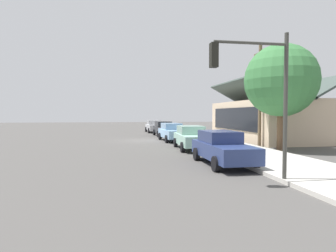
# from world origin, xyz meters

# --- Properties ---
(ground_plane) EXTENTS (120.00, 120.00, 0.00)m
(ground_plane) POSITION_xyz_m (0.00, 0.00, 0.00)
(ground_plane) COLOR #4C4947
(sidewalk_curb) EXTENTS (60.00, 4.20, 0.16)m
(sidewalk_curb) POSITION_xyz_m (0.00, 5.60, 0.08)
(sidewalk_curb) COLOR beige
(sidewalk_curb) RESTS_ON ground
(car_silver) EXTENTS (4.77, 2.15, 1.59)m
(car_silver) POSITION_xyz_m (-11.37, 2.60, 0.82)
(car_silver) COLOR silver
(car_silver) RESTS_ON ground
(car_charcoal) EXTENTS (4.55, 2.07, 1.59)m
(car_charcoal) POSITION_xyz_m (-5.01, 2.86, 0.81)
(car_charcoal) COLOR #2D3035
(car_charcoal) RESTS_ON ground
(car_skyblue) EXTENTS (4.94, 2.08, 1.59)m
(car_skyblue) POSITION_xyz_m (1.04, 2.67, 0.82)
(car_skyblue) COLOR #8CB7E0
(car_skyblue) RESTS_ON ground
(car_seafoam) EXTENTS (4.94, 2.21, 1.59)m
(car_seafoam) POSITION_xyz_m (7.16, 2.87, 0.82)
(car_seafoam) COLOR #9ED1BC
(car_seafoam) RESTS_ON ground
(car_navy) EXTENTS (4.87, 1.97, 1.59)m
(car_navy) POSITION_xyz_m (13.30, 2.78, 0.82)
(car_navy) COLOR navy
(car_navy) RESTS_ON ground
(storefront_building) EXTENTS (13.15, 7.32, 5.59)m
(storefront_building) POSITION_xyz_m (1.10, 11.98, 1.94)
(storefront_building) COLOR #CCB293
(storefront_building) RESTS_ON ground
(shade_tree) EXTENTS (4.75, 4.75, 7.00)m
(shade_tree) POSITION_xyz_m (8.95, 8.43, 4.60)
(shade_tree) COLOR brown
(shade_tree) RESTS_ON ground
(traffic_light_main) EXTENTS (0.37, 2.79, 5.20)m
(traffic_light_main) POSITION_xyz_m (17.25, 2.54, 3.49)
(traffic_light_main) COLOR #383833
(traffic_light_main) RESTS_ON ground
(utility_pole_wooden) EXTENTS (1.80, 0.24, 7.50)m
(utility_pole_wooden) POSITION_xyz_m (6.55, 8.20, 3.93)
(utility_pole_wooden) COLOR brown
(utility_pole_wooden) RESTS_ON ground
(fire_hydrant_red) EXTENTS (0.22, 0.22, 0.71)m
(fire_hydrant_red) POSITION_xyz_m (9.41, 4.20, 0.50)
(fire_hydrant_red) COLOR red
(fire_hydrant_red) RESTS_ON sidewalk_curb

